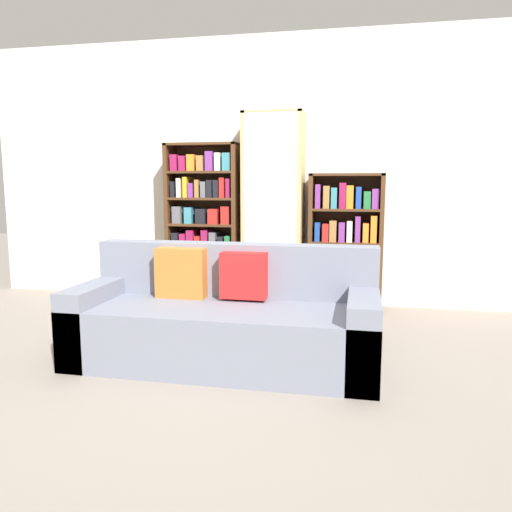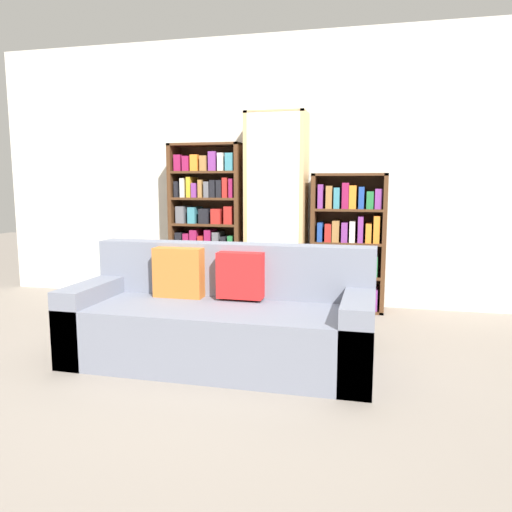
% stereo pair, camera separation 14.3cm
% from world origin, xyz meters
% --- Properties ---
extents(ground_plane, '(16.00, 16.00, 0.00)m').
position_xyz_m(ground_plane, '(0.00, 0.00, 0.00)').
color(ground_plane, gray).
extents(wall_back, '(6.13, 0.06, 2.70)m').
position_xyz_m(wall_back, '(0.00, 2.27, 1.35)').
color(wall_back, silver).
rests_on(wall_back, ground).
extents(couch, '(2.06, 0.83, 0.79)m').
position_xyz_m(couch, '(0.07, 0.40, 0.28)').
color(couch, slate).
rests_on(couch, ground).
extents(bookshelf_left, '(0.74, 0.32, 1.63)m').
position_xyz_m(bookshelf_left, '(-0.61, 2.06, 0.79)').
color(bookshelf_left, '#4C2D19').
rests_on(bookshelf_left, ground).
extents(display_cabinet, '(0.58, 0.36, 1.91)m').
position_xyz_m(display_cabinet, '(0.12, 2.05, 0.95)').
color(display_cabinet, tan).
rests_on(display_cabinet, ground).
extents(bookshelf_right, '(0.71, 0.32, 1.32)m').
position_xyz_m(bookshelf_right, '(0.83, 2.06, 0.63)').
color(bookshelf_right, '#4C2D19').
rests_on(bookshelf_right, ground).
extents(wine_bottle, '(0.07, 0.07, 0.35)m').
position_xyz_m(wine_bottle, '(0.82, 1.24, 0.14)').
color(wine_bottle, '#143819').
rests_on(wine_bottle, ground).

